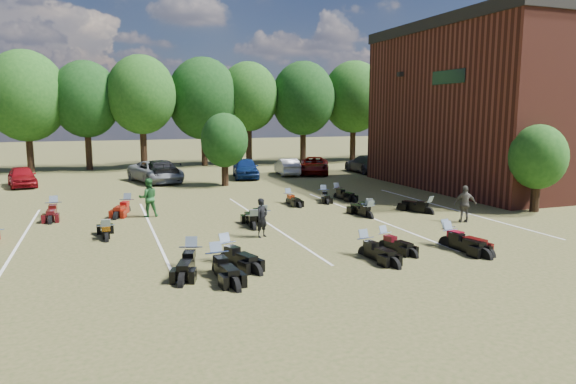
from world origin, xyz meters
name	(u,v)px	position (x,y,z in m)	size (l,w,h in m)	color
ground	(358,232)	(0.00, 0.00, 0.00)	(160.00, 160.00, 0.00)	brown
car_0	(22,176)	(-14.96, 19.72, 0.69)	(1.64, 4.07, 1.39)	maroon
car_2	(156,172)	(-6.25, 18.93, 0.76)	(2.53, 5.48, 1.52)	gray
car_3	(158,171)	(-6.07, 19.29, 0.79)	(2.22, 5.45, 1.58)	black
car_4	(246,168)	(0.42, 19.04, 0.77)	(1.81, 4.50, 1.53)	navy
car_5	(287,167)	(4.06, 19.76, 0.66)	(1.41, 4.03, 1.33)	#A4A39F
car_6	(314,166)	(6.35, 19.62, 0.69)	(2.28, 4.95, 1.38)	#500804
car_7	(366,164)	(10.81, 19.07, 0.74)	(2.08, 5.12, 1.49)	#3C3C42
person_black	(262,218)	(-3.99, 0.55, 0.78)	(0.57, 0.38, 1.57)	black
person_green	(148,198)	(-7.88, 6.32, 0.92)	(0.89, 0.70, 1.84)	#225B28
person_grey	(465,204)	(5.48, 0.10, 0.84)	(0.99, 0.41, 1.69)	#58534B
motorcycle_0	(191,267)	(-7.33, -2.53, 0.00)	(0.77, 2.41, 1.34)	black
motorcycle_1	(217,273)	(-6.68, -3.40, 0.00)	(0.76, 2.37, 1.32)	black
motorcycle_2	(227,262)	(-6.13, -2.33, 0.00)	(0.75, 2.36, 1.31)	black
motorcycle_3	(365,255)	(-1.41, -3.23, 0.00)	(0.71, 2.24, 1.25)	black
motorcycle_4	(449,247)	(2.06, -3.29, 0.00)	(0.75, 2.35, 1.31)	black
motorcycle_5	(384,248)	(-0.24, -2.55, 0.00)	(0.64, 2.00, 1.12)	black
motorcycle_6	(447,245)	(2.15, -3.06, 0.00)	(0.77, 2.42, 1.35)	#430A09
motorcycle_8	(107,241)	(-9.85, 2.05, 0.00)	(0.69, 2.18, 1.21)	black
motorcycle_9	(254,229)	(-3.91, 2.01, 0.00)	(0.71, 2.23, 1.24)	black
motorcycle_10	(263,225)	(-3.34, 2.58, 0.00)	(0.74, 2.34, 1.30)	black
motorcycle_11	(368,216)	(2.02, 2.75, 0.00)	(0.71, 2.22, 1.24)	black
motorcycle_12	(428,214)	(5.11, 2.30, 0.00)	(0.71, 2.23, 1.24)	black
motorcycle_13	(369,218)	(1.88, 2.40, 0.00)	(0.67, 2.11, 1.18)	black
motorcycle_14	(54,216)	(-12.15, 8.01, 0.00)	(0.77, 2.42, 1.35)	#40090D
motorcycle_15	(127,212)	(-8.79, 7.88, 0.00)	(0.75, 2.34, 1.31)	maroon
motorcycle_17	(289,203)	(-0.30, 7.55, 0.00)	(0.64, 2.02, 1.12)	black
motorcycle_18	(323,200)	(1.98, 7.94, 0.00)	(0.66, 2.07, 1.15)	black
motorcycle_20	(337,198)	(2.95, 8.15, 0.00)	(0.70, 2.20, 1.23)	black
brick_building	(576,107)	(22.00, 9.00, 5.36)	(25.40, 15.20, 10.70)	#5E261B
tree_line	(201,98)	(-1.00, 29.00, 6.31)	(56.00, 6.00, 9.79)	black
young_tree_near_building	(538,157)	(10.50, 1.00, 2.75)	(2.80, 2.80, 4.16)	black
young_tree_midfield	(224,140)	(-2.00, 15.50, 3.09)	(3.20, 3.20, 4.70)	black
parking_lines	(267,223)	(-3.00, 3.00, 0.01)	(20.10, 14.00, 0.01)	silver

